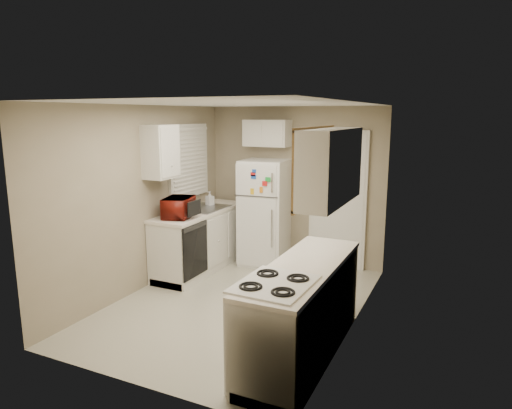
% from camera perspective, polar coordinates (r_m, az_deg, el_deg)
% --- Properties ---
extents(floor, '(3.80, 3.80, 0.00)m').
position_cam_1_polar(floor, '(5.73, -2.17, -12.25)').
color(floor, beige).
rests_on(floor, ground).
extents(ceiling, '(3.80, 3.80, 0.00)m').
position_cam_1_polar(ceiling, '(5.26, -2.37, 12.49)').
color(ceiling, white).
rests_on(ceiling, floor).
extents(wall_left, '(3.80, 3.80, 0.00)m').
position_cam_1_polar(wall_left, '(6.13, -13.97, 0.72)').
color(wall_left, gray).
rests_on(wall_left, floor).
extents(wall_right, '(3.80, 3.80, 0.00)m').
position_cam_1_polar(wall_right, '(4.90, 12.44, -1.81)').
color(wall_right, gray).
rests_on(wall_right, floor).
extents(wall_back, '(2.80, 2.80, 0.00)m').
position_cam_1_polar(wall_back, '(7.08, 4.82, 2.39)').
color(wall_back, gray).
rests_on(wall_back, floor).
extents(wall_front, '(2.80, 2.80, 0.00)m').
position_cam_1_polar(wall_front, '(3.83, -15.50, -5.58)').
color(wall_front, gray).
rests_on(wall_front, floor).
extents(left_counter, '(0.60, 1.80, 0.90)m').
position_cam_1_polar(left_counter, '(6.84, -6.96, -4.41)').
color(left_counter, silver).
rests_on(left_counter, floor).
extents(dishwasher, '(0.03, 0.58, 0.72)m').
position_cam_1_polar(dishwasher, '(6.19, -7.63, -5.71)').
color(dishwasher, black).
rests_on(dishwasher, floor).
extents(sink, '(0.54, 0.74, 0.16)m').
position_cam_1_polar(sink, '(6.87, -6.37, -0.81)').
color(sink, gray).
rests_on(sink, left_counter).
extents(microwave, '(0.55, 0.40, 0.33)m').
position_cam_1_polar(microwave, '(6.28, -9.65, -0.26)').
color(microwave, maroon).
rests_on(microwave, left_counter).
extents(soap_bottle, '(0.13, 0.13, 0.22)m').
position_cam_1_polar(soap_bottle, '(7.05, -5.79, 0.68)').
color(soap_bottle, white).
rests_on(soap_bottle, left_counter).
extents(window_blinds, '(0.10, 0.98, 1.08)m').
position_cam_1_polar(window_blinds, '(6.89, -8.36, 5.42)').
color(window_blinds, silver).
rests_on(window_blinds, wall_left).
extents(upper_cabinet_left, '(0.30, 0.45, 0.70)m').
position_cam_1_polar(upper_cabinet_left, '(6.13, -11.84, 6.47)').
color(upper_cabinet_left, silver).
rests_on(upper_cabinet_left, wall_left).
extents(refrigerator, '(0.71, 0.69, 1.61)m').
position_cam_1_polar(refrigerator, '(6.98, 1.12, -1.00)').
color(refrigerator, white).
rests_on(refrigerator, floor).
extents(cabinet_over_fridge, '(0.70, 0.30, 0.40)m').
position_cam_1_polar(cabinet_over_fridge, '(7.02, 1.40, 8.91)').
color(cabinet_over_fridge, silver).
rests_on(cabinet_over_fridge, wall_back).
extents(interior_door, '(0.86, 0.06, 2.08)m').
position_cam_1_polar(interior_door, '(6.87, 10.16, 0.45)').
color(interior_door, white).
rests_on(interior_door, floor).
extents(right_counter, '(0.60, 2.00, 0.90)m').
position_cam_1_polar(right_counter, '(4.48, 5.83, -12.98)').
color(right_counter, silver).
rests_on(right_counter, floor).
extents(stove, '(0.60, 0.73, 0.86)m').
position_cam_1_polar(stove, '(4.02, 2.31, -16.21)').
color(stove, white).
rests_on(stove, floor).
extents(upper_cabinet_right, '(0.30, 1.20, 0.70)m').
position_cam_1_polar(upper_cabinet_right, '(4.36, 9.37, 4.72)').
color(upper_cabinet_right, silver).
rests_on(upper_cabinet_right, wall_right).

